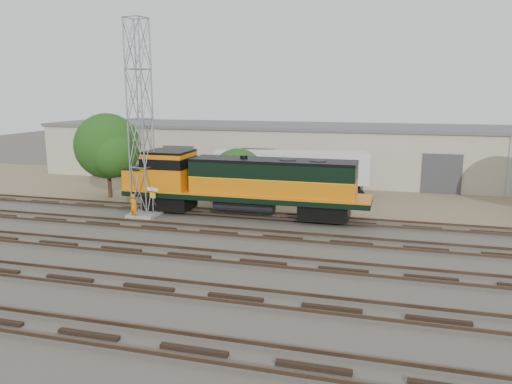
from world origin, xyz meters
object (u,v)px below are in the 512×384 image
(signal_tower, at_px, (140,123))
(worker, at_px, (134,206))
(locomotive, at_px, (240,183))
(semi_trailer, at_px, (294,169))

(signal_tower, xyz_separation_m, worker, (-0.33, -0.88, -5.60))
(signal_tower, bearing_deg, worker, -110.30)
(signal_tower, distance_m, worker, 5.68)
(locomotive, distance_m, signal_tower, 7.82)
(locomotive, height_order, signal_tower, signal_tower)
(signal_tower, bearing_deg, locomotive, 13.90)
(locomotive, bearing_deg, worker, -159.92)
(locomotive, relative_size, semi_trailer, 1.38)
(worker, bearing_deg, semi_trailer, -116.69)
(worker, height_order, semi_trailer, semi_trailer)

